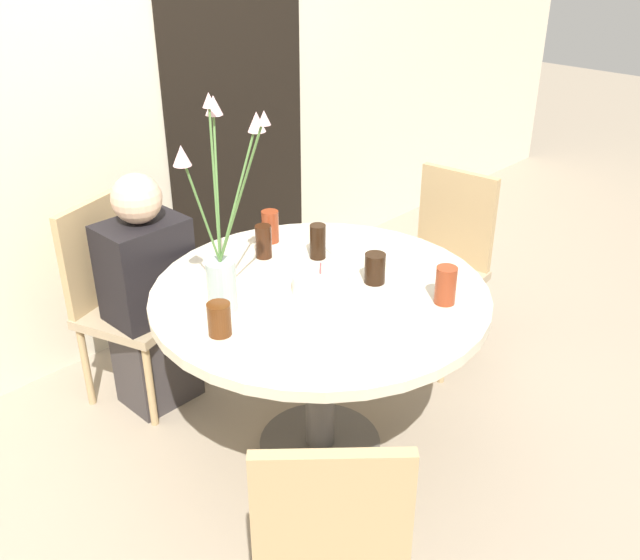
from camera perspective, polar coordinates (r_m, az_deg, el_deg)
The scene contains 17 objects.
ground_plane at distance 3.00m, azimuth 0.00°, elevation -13.15°, with size 16.00×16.00×0.00m, color gray.
wall_back at distance 3.36m, azimuth -16.87°, elevation 15.29°, with size 8.00×0.05×2.60m.
doorway_panel at distance 3.80m, azimuth -6.61°, elevation 13.32°, with size 0.90×0.01×2.05m.
dining_table at distance 2.64m, azimuth 0.00°, elevation -3.18°, with size 1.23×1.23×0.73m.
chair_left_flank at distance 3.16m, azimuth -15.78°, elevation -0.95°, with size 0.51×0.51×0.89m.
chair_far_back at distance 1.97m, azimuth 0.78°, elevation -20.35°, with size 0.57×0.57×0.89m.
chair_near_front at distance 3.40m, azimuth 9.81°, elevation 1.86°, with size 0.44×0.44×0.89m.
birthday_cake at distance 2.54m, azimuth 0.04°, elevation -0.29°, with size 0.20×0.20×0.12m.
flower_vase at distance 2.38m, azimuth -7.90°, elevation 3.46°, with size 0.31×0.38×0.71m.
side_plate at distance 2.89m, azimuth 2.16°, elevation 2.65°, with size 0.17×0.17×0.01m.
drink_glass_0 at distance 2.80m, azimuth -4.54°, elevation 3.09°, with size 0.06×0.06×0.13m.
drink_glass_1 at distance 2.61m, azimuth 4.41°, elevation 0.94°, with size 0.08×0.08×0.11m.
drink_glass_2 at distance 2.50m, azimuth 10.02°, elevation -0.41°, with size 0.07×0.07×0.14m.
drink_glass_3 at distance 2.78m, azimuth -0.18°, elevation 3.10°, with size 0.06×0.06×0.14m.
drink_glass_4 at distance 2.31m, azimuth -8.06°, elevation -3.12°, with size 0.08×0.08×0.11m.
drink_glass_5 at distance 2.93m, azimuth -4.00°, elevation 4.29°, with size 0.07×0.07×0.13m.
person_boy at distance 3.07m, azimuth -13.47°, elevation -1.66°, with size 0.34×0.24×1.05m.
Camera 1 is at (-1.64, -1.56, 1.96)m, focal length 40.00 mm.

